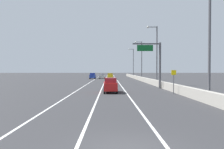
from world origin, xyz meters
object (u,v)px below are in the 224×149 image
(lamp_post_right_third, at_px, (141,58))
(car_red_1, at_px, (110,85))
(speed_advisory_sign, at_px, (174,80))
(lamp_post_right_fourth, at_px, (133,61))
(car_blue_0, at_px, (93,76))
(lamp_post_right_second, at_px, (156,52))
(car_yellow_3, at_px, (110,76))
(lamp_post_right_near, at_px, (207,31))
(car_silver_2, at_px, (102,76))
(overhead_sign_gantry, at_px, (155,60))

(lamp_post_right_third, bearing_deg, car_red_1, -104.75)
(speed_advisory_sign, relative_size, car_red_1, 0.73)
(lamp_post_right_fourth, bearing_deg, car_blue_0, -138.53)
(lamp_post_right_second, relative_size, lamp_post_right_third, 1.00)
(lamp_post_right_third, height_order, car_yellow_3, lamp_post_right_third)
(lamp_post_right_fourth, distance_m, car_red_1, 58.91)
(car_blue_0, bearing_deg, lamp_post_right_third, -29.64)
(lamp_post_right_second, bearing_deg, lamp_post_right_near, -90.21)
(car_yellow_3, bearing_deg, lamp_post_right_second, -71.13)
(lamp_post_right_second, height_order, car_blue_0, lamp_post_right_second)
(lamp_post_right_near, xyz_separation_m, lamp_post_right_second, (0.08, 22.15, 0.00))
(lamp_post_right_near, relative_size, lamp_post_right_fourth, 1.00)
(car_blue_0, bearing_deg, lamp_post_right_near, -74.38)
(lamp_post_right_third, bearing_deg, car_silver_2, 140.90)
(lamp_post_right_fourth, xyz_separation_m, car_yellow_3, (-9.24, -18.27, -5.61))
(speed_advisory_sign, distance_m, car_silver_2, 48.73)
(lamp_post_right_fourth, relative_size, car_blue_0, 2.55)
(speed_advisory_sign, height_order, lamp_post_right_second, lamp_post_right_second)
(lamp_post_right_second, distance_m, car_yellow_3, 28.07)
(overhead_sign_gantry, relative_size, speed_advisory_sign, 2.50)
(lamp_post_right_third, bearing_deg, overhead_sign_gantry, -93.87)
(lamp_post_right_second, height_order, car_silver_2, lamp_post_right_second)
(lamp_post_right_near, height_order, lamp_post_right_second, same)
(speed_advisory_sign, bearing_deg, lamp_post_right_third, 87.66)
(speed_advisory_sign, distance_m, car_yellow_3, 42.32)
(speed_advisory_sign, height_order, car_silver_2, speed_advisory_sign)
(lamp_post_right_second, xyz_separation_m, lamp_post_right_third, (0.38, 22.15, 0.00))
(lamp_post_right_second, xyz_separation_m, car_red_1, (-9.03, -13.59, -5.64))
(lamp_post_right_third, xyz_separation_m, car_silver_2, (-12.11, 9.84, -5.67))
(lamp_post_right_third, relative_size, car_silver_2, 2.76)
(speed_advisory_sign, xyz_separation_m, car_red_1, (-7.86, 1.99, -0.78))
(car_yellow_3, bearing_deg, overhead_sign_gantry, -77.63)
(lamp_post_right_near, bearing_deg, car_blue_0, 105.62)
(lamp_post_right_second, distance_m, lamp_post_right_third, 22.15)
(car_silver_2, bearing_deg, speed_advisory_sign, -77.47)
(lamp_post_right_near, bearing_deg, lamp_post_right_fourth, 89.63)
(overhead_sign_gantry, xyz_separation_m, car_blue_0, (-13.28, 38.01, -3.71))
(car_blue_0, bearing_deg, car_silver_2, 20.14)
(car_red_1, bearing_deg, overhead_sign_gantry, 40.81)
(overhead_sign_gantry, relative_size, car_yellow_3, 1.55)
(car_yellow_3, bearing_deg, lamp_post_right_third, -22.69)
(overhead_sign_gantry, bearing_deg, car_blue_0, 109.26)
(lamp_post_right_third, distance_m, car_red_1, 37.38)
(lamp_post_right_fourth, bearing_deg, overhead_sign_gantry, -92.17)
(car_red_1, bearing_deg, car_yellow_3, 89.80)
(overhead_sign_gantry, xyz_separation_m, lamp_post_right_near, (1.53, -14.97, 1.90))
(lamp_post_right_third, relative_size, car_blue_0, 2.55)
(car_yellow_3, bearing_deg, lamp_post_right_near, -79.63)
(car_blue_0, xyz_separation_m, car_silver_2, (3.16, 1.16, -0.07))
(lamp_post_right_second, bearing_deg, car_yellow_3, 108.87)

